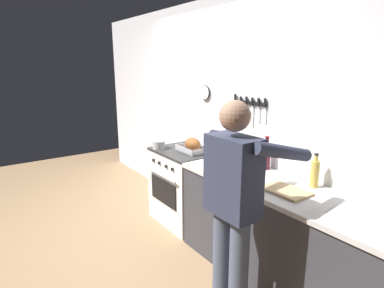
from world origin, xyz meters
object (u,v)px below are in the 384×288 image
object	(u,v)px
saucepan	(159,145)
cutting_board	(286,191)
bottle_olive_oil	(240,153)
stove	(186,186)
roasting_pan	(193,146)
person_cook	(234,201)
bottle_cooking_oil	(315,173)
bottle_wine_red	(266,155)
bottle_vinegar	(236,150)

from	to	relation	value
saucepan	cutting_board	xyz separation A→B (m)	(1.75, 0.15, -0.04)
saucepan	cutting_board	bearing A→B (deg)	4.84
saucepan	bottle_olive_oil	distance (m)	1.06
stove	bottle_olive_oil	size ratio (longest dim) A/B	3.52
roasting_pan	cutting_board	distance (m)	1.41
stove	roasting_pan	size ratio (longest dim) A/B	2.56
stove	saucepan	size ratio (longest dim) A/B	5.94
person_cook	saucepan	size ratio (longest dim) A/B	10.95
bottle_cooking_oil	saucepan	bearing A→B (deg)	-166.87
person_cook	bottle_wine_red	xyz separation A→B (m)	(-0.46, 0.84, 0.08)
bottle_wine_red	bottle_olive_oil	bearing A→B (deg)	-163.35
roasting_pan	cutting_board	world-z (taller)	roasting_pan
stove	person_cook	bearing A→B (deg)	-22.06
bottle_olive_oil	bottle_wine_red	bearing A→B (deg)	16.65
stove	cutting_board	xyz separation A→B (m)	(1.51, -0.07, 0.46)
cutting_board	bottle_wine_red	bearing A→B (deg)	147.51
stove	bottle_cooking_oil	distance (m)	1.68
bottle_wine_red	bottle_cooking_oil	size ratio (longest dim) A/B	1.13
saucepan	bottle_olive_oil	size ratio (longest dim) A/B	0.59
saucepan	bottle_wine_red	bearing A→B (deg)	19.91
roasting_pan	person_cook	bearing A→B (deg)	-24.51
bottle_olive_oil	bottle_vinegar	bearing A→B (deg)	153.08
person_cook	roasting_pan	xyz separation A→B (m)	(-1.38, 0.63, 0.02)
person_cook	cutting_board	world-z (taller)	person_cook
roasting_pan	cutting_board	size ratio (longest dim) A/B	0.98
saucepan	person_cook	bearing A→B (deg)	-12.36
saucepan	bottle_vinegar	world-z (taller)	bottle_vinegar
person_cook	saucepan	distance (m)	1.76
cutting_board	bottle_olive_oil	distance (m)	0.80
bottle_wine_red	bottle_olive_oil	world-z (taller)	bottle_wine_red
bottle_olive_oil	bottle_vinegar	world-z (taller)	bottle_vinegar
saucepan	bottle_olive_oil	bearing A→B (deg)	20.81
roasting_pan	cutting_board	bearing A→B (deg)	-4.15
stove	cutting_board	bearing A→B (deg)	-2.84
bottle_cooking_oil	bottle_vinegar	world-z (taller)	bottle_cooking_oil
bottle_wine_red	roasting_pan	bearing A→B (deg)	-167.25
bottle_wine_red	bottle_vinegar	size ratio (longest dim) A/B	1.23
bottle_vinegar	cutting_board	bearing A→B (deg)	-17.94
stove	bottle_cooking_oil	size ratio (longest dim) A/B	3.14
cutting_board	bottle_cooking_oil	distance (m)	0.30
person_cook	bottle_olive_oil	distance (m)	1.05
bottle_wine_red	bottle_vinegar	bearing A→B (deg)	-176.00
cutting_board	bottle_vinegar	world-z (taller)	bottle_vinegar
bottle_olive_oil	stove	bearing A→B (deg)	-168.48
saucepan	bottle_vinegar	size ratio (longest dim) A/B	0.57
saucepan	roasting_pan	bearing A→B (deg)	35.86
roasting_pan	cutting_board	xyz separation A→B (m)	(1.40, -0.10, -0.06)
roasting_pan	bottle_cooking_oil	world-z (taller)	bottle_cooking_oil
roasting_pan	bottle_cooking_oil	bearing A→B (deg)	6.72
cutting_board	stove	bearing A→B (deg)	177.16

